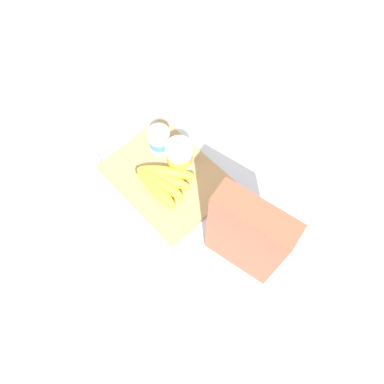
# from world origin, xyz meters

# --- Properties ---
(ground_plane) EXTENTS (2.40, 2.40, 0.00)m
(ground_plane) POSITION_xyz_m (0.00, 0.00, 0.00)
(ground_plane) COLOR silver
(cutting_board) EXTENTS (0.32, 0.25, 0.02)m
(cutting_board) POSITION_xyz_m (0.00, 0.00, 0.01)
(cutting_board) COLOR tan
(cutting_board) RESTS_ON ground_plane
(cereal_box) EXTENTS (0.18, 0.09, 0.29)m
(cereal_box) POSITION_xyz_m (0.29, -0.02, 0.15)
(cereal_box) COLOR #D85138
(cereal_box) RESTS_ON ground_plane
(yogurt_cup_front) EXTENTS (0.06, 0.06, 0.08)m
(yogurt_cup_front) POSITION_xyz_m (-0.08, 0.05, 0.06)
(yogurt_cup_front) COLOR white
(yogurt_cup_front) RESTS_ON cutting_board
(yogurt_cup_back) EXTENTS (0.07, 0.07, 0.09)m
(yogurt_cup_back) POSITION_xyz_m (0.00, 0.05, 0.06)
(yogurt_cup_back) COLOR white
(yogurt_cup_back) RESTS_ON cutting_board
(banana_bunch) EXTENTS (0.17, 0.13, 0.04)m
(banana_bunch) POSITION_xyz_m (0.01, -0.02, 0.03)
(banana_bunch) COLOR yellow
(banana_bunch) RESTS_ON cutting_board
(spoon) EXTENTS (0.12, 0.08, 0.01)m
(spoon) POSITION_xyz_m (-0.21, -0.09, 0.01)
(spoon) COLOR silver
(spoon) RESTS_ON ground_plane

